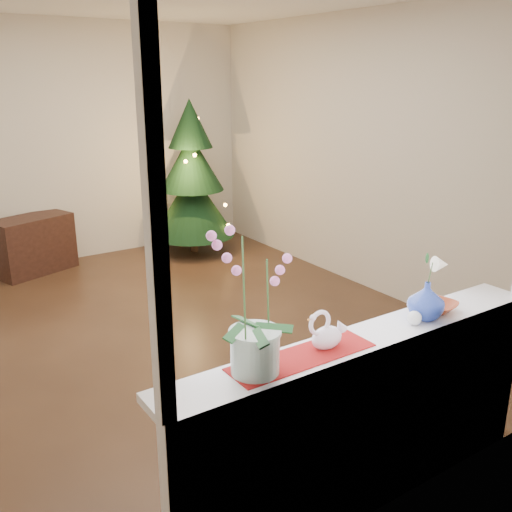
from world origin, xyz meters
The scene contains 16 objects.
ground centered at (0.00, 0.00, 0.00)m, with size 5.00×5.00×0.00m, color #311E14.
wall_back centered at (0.00, 2.50, 1.35)m, with size 4.50×0.10×2.70m, color beige.
wall_front centered at (0.00, -2.50, 1.35)m, with size 4.50×0.10×2.70m, color beige.
wall_right centered at (2.25, 0.00, 1.35)m, with size 0.10×5.00×2.70m, color beige.
window_apron centered at (0.00, -2.46, 0.44)m, with size 2.20×0.08×0.88m, color white.
windowsill centered at (0.00, -2.37, 0.90)m, with size 2.20×0.26×0.04m, color white.
window_frame centered at (0.00, -2.47, 1.70)m, with size 2.22×0.06×1.60m, color white, non-canonical shape.
runner centered at (-0.38, -2.37, 0.92)m, with size 0.70×0.20×0.01m, color maroon.
orchid_pot centered at (-0.63, -2.37, 1.24)m, with size 0.22×0.22×0.64m, color white, non-canonical shape.
swan centered at (-0.23, -2.36, 1.01)m, with size 0.22×0.10×0.18m, color silver, non-canonical shape.
blue_vase centered at (0.40, -2.39, 1.03)m, with size 0.21×0.21×0.22m, color navy.
lily centered at (0.40, -2.39, 1.23)m, with size 0.12×0.07×0.17m, color white, non-canonical shape.
paperweight centered at (0.29, -2.41, 0.96)m, with size 0.07×0.07×0.07m, color silver.
amber_dish centered at (0.53, -2.35, 0.94)m, with size 0.17×0.17×0.04m, color maroon.
xmas_tree centered at (1.34, 1.95, 0.92)m, with size 1.01×1.01×1.85m, color black, non-canonical shape.
side_table centered at (-0.49, 2.25, 0.31)m, with size 0.83×0.42×0.63m, color black.
Camera 1 is at (-1.80, -4.12, 2.10)m, focal length 40.00 mm.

